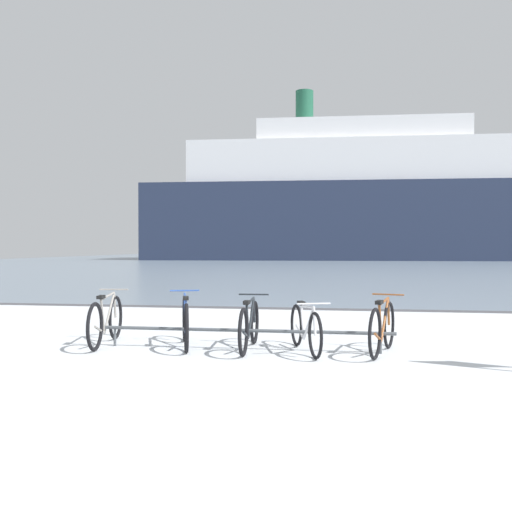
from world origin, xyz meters
The scene contains 8 objects.
ground centered at (0.00, 53.90, -0.04)m, with size 80.00×132.00×0.08m.
bike_rack centered at (-0.88, 4.29, 0.27)m, with size 4.35×0.07×0.31m.
bicycle_0 centered at (-3.02, 4.38, 0.37)m, with size 0.46×1.79×0.82m.
bicycle_1 centered at (-1.78, 4.41, 0.37)m, with size 0.64×1.70×0.82m.
bicycle_2 centered at (-0.79, 4.29, 0.35)m, with size 0.46×1.72×0.78m.
bicycle_3 centered at (0.03, 4.23, 0.34)m, with size 0.66×1.60×0.74m.
bicycle_4 centered at (1.10, 4.27, 0.37)m, with size 0.55×1.61×0.81m.
ferry_ship centered at (2.64, 63.03, 6.36)m, with size 50.55×13.27×18.97m.
Camera 1 is at (0.65, -4.13, 1.50)m, focal length 41.55 mm.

